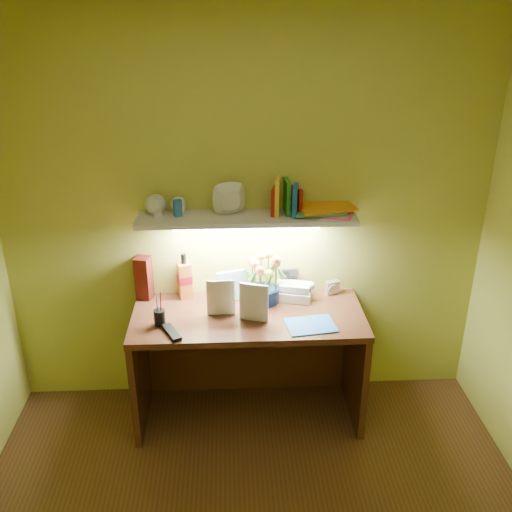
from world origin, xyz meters
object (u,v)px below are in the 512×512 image
at_px(telephone, 295,290).
at_px(flower_bouquet, 264,278).
at_px(desk, 249,366).
at_px(whisky_bottle, 184,276).
at_px(desk_clock, 332,287).

bearing_deg(telephone, flower_bouquet, -157.59).
bearing_deg(desk, telephone, 31.64).
relative_size(desk, flower_bouquet, 4.27).
xyz_separation_m(desk, whisky_bottle, (-0.39, 0.24, 0.52)).
height_order(telephone, desk_clock, telephone).
height_order(flower_bouquet, telephone, flower_bouquet).
bearing_deg(desk_clock, telephone, 174.27).
xyz_separation_m(flower_bouquet, telephone, (0.20, 0.03, -0.10)).
distance_m(flower_bouquet, whisky_bottle, 0.50).
bearing_deg(desk_clock, desk, -174.44).
relative_size(desk, desk_clock, 16.15).
bearing_deg(telephone, whisky_bottle, -170.66).
distance_m(flower_bouquet, telephone, 0.22).
height_order(desk, desk_clock, desk_clock).
distance_m(desk, whisky_bottle, 0.70).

